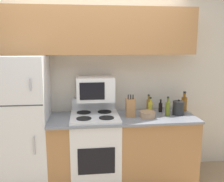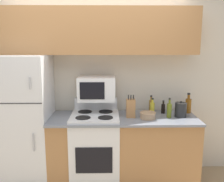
% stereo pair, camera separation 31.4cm
% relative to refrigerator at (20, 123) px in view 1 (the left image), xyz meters
% --- Properties ---
extents(wall_back, '(8.00, 0.05, 2.55)m').
position_rel_refrigerator_xyz_m(wall_back, '(0.96, 0.36, 0.42)').
color(wall_back, beige).
rests_on(wall_back, ground_plane).
extents(lower_cabinets, '(1.92, 0.67, 0.90)m').
position_rel_refrigerator_xyz_m(lower_cabinets, '(1.33, -0.01, -0.40)').
color(lower_cabinets, '#B27A47').
rests_on(lower_cabinets, ground_plane).
extents(refrigerator, '(0.73, 0.67, 1.70)m').
position_rel_refrigerator_xyz_m(refrigerator, '(0.00, 0.00, 0.00)').
color(refrigerator, white).
rests_on(refrigerator, ground_plane).
extents(upper_cabinets, '(2.65, 0.34, 0.60)m').
position_rel_refrigerator_xyz_m(upper_cabinets, '(0.96, 0.16, 1.15)').
color(upper_cabinets, '#B27A47').
rests_on(upper_cabinets, refrigerator).
extents(stove, '(0.63, 0.65, 1.09)m').
position_rel_refrigerator_xyz_m(stove, '(0.95, -0.02, -0.37)').
color(stove, white).
rests_on(stove, ground_plane).
extents(microwave, '(0.49, 0.34, 0.32)m').
position_rel_refrigerator_xyz_m(microwave, '(0.97, 0.12, 0.40)').
color(microwave, white).
rests_on(microwave, stove).
extents(knife_block, '(0.11, 0.11, 0.30)m').
position_rel_refrigerator_xyz_m(knife_block, '(1.42, -0.03, 0.17)').
color(knife_block, '#B27A47').
rests_on(knife_block, lower_cabinets).
extents(bowl, '(0.20, 0.20, 0.08)m').
position_rel_refrigerator_xyz_m(bowl, '(1.63, -0.10, 0.09)').
color(bowl, tan).
rests_on(bowl, lower_cabinets).
extents(bottle_olive_oil, '(0.06, 0.06, 0.26)m').
position_rel_refrigerator_xyz_m(bottle_olive_oil, '(1.92, -0.05, 0.15)').
color(bottle_olive_oil, '#5B6619').
rests_on(bottle_olive_oil, lower_cabinets).
extents(bottle_whiskey, '(0.08, 0.08, 0.28)m').
position_rel_refrigerator_xyz_m(bottle_whiskey, '(2.23, 0.16, 0.16)').
color(bottle_whiskey, brown).
rests_on(bottle_whiskey, lower_cabinets).
extents(bottle_vinegar, '(0.06, 0.06, 0.24)m').
position_rel_refrigerator_xyz_m(bottle_vinegar, '(1.72, 0.20, 0.14)').
color(bottle_vinegar, olive).
rests_on(bottle_vinegar, lower_cabinets).
extents(bottle_cooking_spray, '(0.06, 0.06, 0.22)m').
position_rel_refrigerator_xyz_m(bottle_cooking_spray, '(1.73, 0.12, 0.13)').
color(bottle_cooking_spray, gold).
rests_on(bottle_cooking_spray, lower_cabinets).
extents(bottle_soy_sauce, '(0.05, 0.05, 0.18)m').
position_rel_refrigerator_xyz_m(bottle_soy_sauce, '(1.88, 0.15, 0.12)').
color(bottle_soy_sauce, black).
rests_on(bottle_soy_sauce, lower_cabinets).
extents(kettle, '(0.15, 0.15, 0.21)m').
position_rel_refrigerator_xyz_m(kettle, '(2.08, -0.02, 0.14)').
color(kettle, black).
rests_on(kettle, lower_cabinets).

